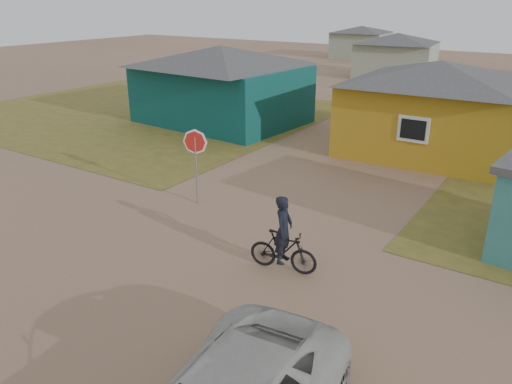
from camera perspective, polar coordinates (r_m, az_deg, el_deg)
ground at (r=12.58m, az=-10.03°, el=-9.15°), size 120.00×120.00×0.00m
grass_nw at (r=30.63m, az=-12.78°, el=8.99°), size 20.00×18.00×0.00m
house_teal at (r=27.01m, az=-3.97°, el=12.27°), size 8.93×7.08×4.00m
house_yellow at (r=22.73m, az=19.89°, el=9.19°), size 7.72×6.76×3.90m
house_pale_west at (r=44.12m, az=15.71°, el=14.85°), size 7.04×6.15×3.60m
house_pale_north at (r=58.09m, az=11.89°, el=16.48°), size 6.28×5.81×3.40m
stop_sign at (r=15.92m, az=-6.93°, el=4.84°), size 0.81×0.11×2.49m
cyclist at (r=12.22m, az=3.13°, el=-5.96°), size 1.80×0.78×1.96m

